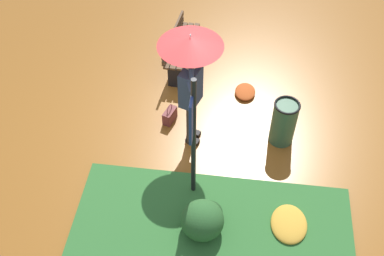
% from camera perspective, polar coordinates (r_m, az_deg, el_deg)
% --- Properties ---
extents(ground_plane, '(18.00, 18.00, 0.00)m').
position_cam_1_polar(ground_plane, '(8.04, -0.15, -0.16)').
color(ground_plane, brown).
extents(person_with_umbrella, '(0.96, 0.96, 2.04)m').
position_cam_1_polar(person_with_umbrella, '(6.87, -0.17, 7.72)').
color(person_with_umbrella, '#2D2823').
rests_on(person_with_umbrella, ground_plane).
extents(info_sign_post, '(0.44, 0.07, 2.30)m').
position_cam_1_polar(info_sign_post, '(6.13, 0.10, -0.00)').
color(info_sign_post, black).
rests_on(info_sign_post, ground_plane).
extents(handbag, '(0.33, 0.23, 0.37)m').
position_cam_1_polar(handbag, '(8.10, -2.71, 1.54)').
color(handbag, brown).
rests_on(handbag, ground_plane).
extents(park_bench, '(1.40, 0.53, 0.75)m').
position_cam_1_polar(park_bench, '(9.00, -1.43, 9.71)').
color(park_bench, black).
rests_on(park_bench, ground_plane).
extents(trash_bin, '(0.42, 0.42, 0.83)m').
position_cam_1_polar(trash_bin, '(7.73, 11.04, 0.69)').
color(trash_bin, '#2D5138').
rests_on(trash_bin, ground_plane).
extents(shrub_cluster, '(0.67, 0.61, 0.55)m').
position_cam_1_polar(shrub_cluster, '(6.71, 1.45, -10.94)').
color(shrub_cluster, '#285628').
rests_on(shrub_cluster, ground_plane).
extents(leaf_pile_near_person, '(0.46, 0.37, 0.10)m').
position_cam_1_polar(leaf_pile_near_person, '(8.66, 6.45, 4.38)').
color(leaf_pile_near_person, '#B74C1E').
rests_on(leaf_pile_near_person, ground_plane).
extents(leaf_pile_by_bench, '(0.65, 0.52, 0.14)m').
position_cam_1_polar(leaf_pile_by_bench, '(7.02, 11.64, -11.31)').
color(leaf_pile_by_bench, gold).
rests_on(leaf_pile_by_bench, ground_plane).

